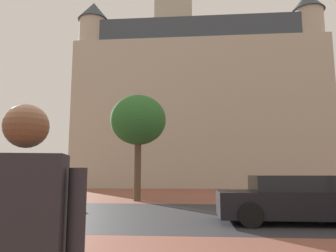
# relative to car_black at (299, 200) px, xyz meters

# --- Properties ---
(ground_plane) EXTENTS (120.00, 120.00, 0.00)m
(ground_plane) POSITION_rel_car_black_xyz_m (-4.26, 2.60, -0.65)
(ground_plane) COLOR brown
(street_asphalt_strip) EXTENTS (120.00, 7.76, 0.00)m
(street_asphalt_strip) POSITION_rel_car_black_xyz_m (-4.26, 1.71, -0.65)
(street_asphalt_strip) COLOR #2D2D33
(street_asphalt_strip) RESTS_ON ground_plane
(landmark_building) EXTENTS (25.24, 12.88, 31.91)m
(landmark_building) POSITION_rel_car_black_xyz_m (-2.74, 26.53, 8.42)
(landmark_building) COLOR #B2A893
(landmark_building) RESTS_ON ground_plane
(car_black) EXTENTS (4.54, 2.05, 1.33)m
(car_black) POSITION_rel_car_black_xyz_m (0.00, 0.00, 0.00)
(car_black) COLOR black
(car_black) RESTS_ON ground_plane
(car_silver) EXTENTS (4.16, 2.07, 1.45)m
(car_silver) POSITION_rel_car_black_xyz_m (-10.55, 3.41, 0.04)
(car_silver) COLOR #B2B2BC
(car_silver) RESTS_ON ground_plane
(tree_curb_far) EXTENTS (2.92, 2.92, 5.50)m
(tree_curb_far) POSITION_rel_car_black_xyz_m (-5.89, 7.02, 3.49)
(tree_curb_far) COLOR brown
(tree_curb_far) RESTS_ON ground_plane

